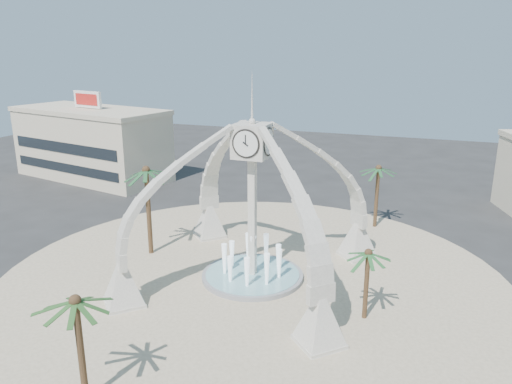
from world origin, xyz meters
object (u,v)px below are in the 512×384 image
(palm_east, at_px, (368,254))
(palm_west, at_px, (146,171))
(palm_north, at_px, (379,169))
(palm_south, at_px, (75,302))
(fountain, at_px, (252,275))
(clock_tower, at_px, (252,200))

(palm_east, height_order, palm_west, palm_west)
(palm_north, relative_size, palm_south, 1.06)
(palm_south, bearing_deg, palm_west, 111.82)
(fountain, distance_m, palm_east, 10.68)
(palm_east, bearing_deg, palm_north, 95.30)
(palm_west, relative_size, palm_south, 1.30)
(fountain, distance_m, palm_south, 17.46)
(palm_east, distance_m, palm_north, 18.45)
(palm_east, height_order, palm_south, palm_south)
(palm_north, bearing_deg, clock_tower, -116.22)
(fountain, height_order, palm_south, palm_south)
(clock_tower, bearing_deg, palm_south, -100.64)
(fountain, xyz_separation_m, palm_south, (-3.06, -16.31, 5.42))
(clock_tower, relative_size, palm_east, 3.31)
(fountain, bearing_deg, palm_north, 63.78)
(fountain, xyz_separation_m, palm_west, (-10.20, 1.51, 7.20))
(fountain, bearing_deg, clock_tower, -90.00)
(palm_east, height_order, palm_north, palm_north)
(palm_north, height_order, palm_south, palm_north)
(fountain, xyz_separation_m, palm_east, (9.23, -3.04, 4.43))
(clock_tower, height_order, palm_west, clock_tower)
(palm_west, bearing_deg, palm_south, -68.18)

